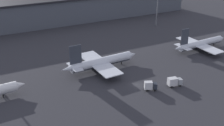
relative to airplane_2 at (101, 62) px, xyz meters
The scene contains 7 objects.
ground 21.61m from the airplane_2, 71.23° to the right, with size 600.00×600.00×0.00m, color #2D2D33.
terminal_building 81.70m from the airplane_2, 85.17° to the left, with size 194.57×24.10×17.62m.
airplane_2 is the anchor object (origin of this frame).
airplane_3 57.77m from the airplane_2, ahead, with size 36.25×28.41×13.20m.
service_vehicle_2 34.16m from the airplane_2, 54.48° to the right, with size 6.19×3.38×3.84m.
service_vehicle_4 27.72m from the airplane_2, 70.46° to the right, with size 5.33×3.81×3.82m.
lamp_post_1 76.25m from the airplane_2, 35.54° to the left, with size 1.80×1.80×23.90m.
Camera 1 is at (-54.74, -85.05, 56.35)m, focal length 45.00 mm.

